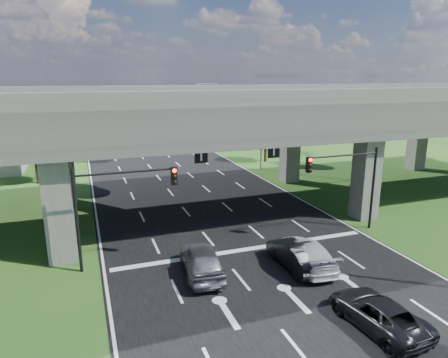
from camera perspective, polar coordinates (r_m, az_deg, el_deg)
ground at (r=23.22m, az=6.67°, el=-13.39°), size 160.00×160.00×0.00m
road at (r=31.70m, az=-1.37°, el=-5.45°), size 18.00×120.00×0.03m
overpass at (r=31.84m, az=-2.61°, el=9.25°), size 80.00×15.00×10.00m
signal_right at (r=28.87m, az=17.44°, el=0.53°), size 5.76×0.54×6.00m
signal_left at (r=23.26m, az=-15.15°, el=-2.61°), size 5.76×0.54×6.00m
streetlight_far at (r=46.82m, az=4.98°, el=8.34°), size 3.38×0.25×10.00m
streetlight_beyond at (r=61.65m, az=-1.31°, el=9.86°), size 3.38×0.25×10.00m
tree_left_near at (r=44.94m, az=-25.55°, el=5.40°), size 4.50×4.50×7.80m
tree_left_mid at (r=53.26m, az=-27.93°, el=5.64°), size 3.91×3.90×6.76m
tree_left_far at (r=60.67m, az=-23.29°, el=7.95°), size 4.80×4.80×8.32m
tree_right_near at (r=51.82m, az=6.08°, el=7.40°), size 4.20×4.20×7.28m
tree_right_mid at (r=60.31m, az=5.34°, el=8.10°), size 3.91×3.90×6.76m
tree_right_far at (r=66.14m, az=-0.80°, el=9.28°), size 4.50×4.50×7.80m
car_silver at (r=22.73m, az=-3.20°, el=-11.45°), size 2.56×5.21×1.71m
car_dark at (r=23.89m, az=10.22°, el=-10.57°), size 1.65×4.67×1.53m
car_white at (r=24.19m, az=11.52°, el=-10.29°), size 2.67×5.49×1.54m
car_trailing at (r=19.73m, az=21.13°, el=-17.43°), size 2.61×5.02×1.35m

